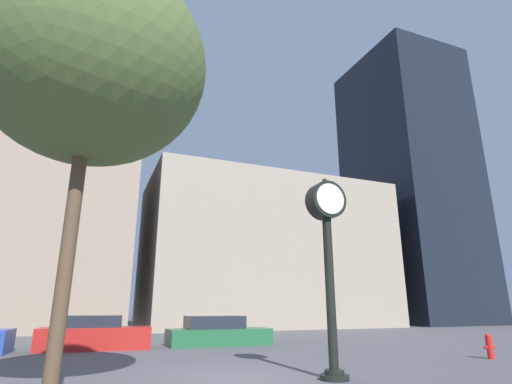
% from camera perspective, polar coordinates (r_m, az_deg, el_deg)
% --- Properties ---
extents(ground_plane, '(200.00, 200.00, 0.00)m').
position_cam_1_polar(ground_plane, '(10.47, -2.84, -24.90)').
color(ground_plane, '#515156').
extents(building_tall_tower, '(14.73, 12.00, 36.51)m').
position_cam_1_polar(building_tall_tower, '(37.97, -27.63, 11.82)').
color(building_tall_tower, gray).
rests_on(building_tall_tower, ground_plane).
extents(building_storefront_row, '(21.26, 12.00, 12.58)m').
position_cam_1_polar(building_storefront_row, '(37.05, 1.21, -8.94)').
color(building_storefront_row, gray).
rests_on(building_storefront_row, ground_plane).
extents(building_glass_modern, '(10.30, 12.00, 30.47)m').
position_cam_1_polar(building_glass_modern, '(48.84, 20.96, 1.10)').
color(building_glass_modern, black).
rests_on(building_glass_modern, ground_plane).
extents(street_clock, '(0.97, 0.67, 4.84)m').
position_cam_1_polar(street_clock, '(10.21, 10.19, -6.78)').
color(street_clock, black).
rests_on(street_clock, ground_plane).
extents(car_red, '(4.30, 2.00, 1.30)m').
position_cam_1_polar(car_red, '(18.07, -22.09, -18.37)').
color(car_red, red).
rests_on(car_red, ground_plane).
extents(car_green, '(4.51, 1.77, 1.24)m').
position_cam_1_polar(car_green, '(18.85, -5.49, -19.40)').
color(car_green, '#236038').
rests_on(car_green, ground_plane).
extents(fire_hydrant_near, '(0.47, 0.20, 0.78)m').
position_cam_1_polar(fire_hydrant_near, '(15.82, 30.38, -18.44)').
color(fire_hydrant_near, red).
rests_on(fire_hydrant_near, ground_plane).
extents(bare_tree, '(4.24, 4.24, 7.89)m').
position_cam_1_polar(bare_tree, '(8.44, -22.34, 16.48)').
color(bare_tree, brown).
rests_on(bare_tree, ground_plane).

